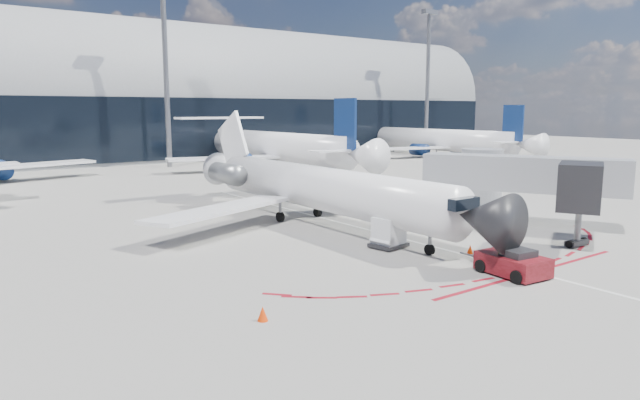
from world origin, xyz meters
TOP-DOWN VIEW (x-y plane):
  - ground at (0.00, 0.00)m, footprint 260.00×260.00m
  - apron_centerline at (0.00, 2.00)m, footprint 0.25×40.00m
  - apron_stop_bar at (0.00, -11.50)m, footprint 14.00×0.25m
  - terminal_building at (0.00, 64.97)m, footprint 150.00×24.15m
  - jet_bridge at (9.79, -3.01)m, footprint 10.03×15.20m
  - light_mast_centre at (5.00, 48.00)m, footprint 0.70×0.70m
  - light_mast_east at (55.00, 48.00)m, footprint 0.70×0.70m
  - regional_jet at (-1.60, 4.98)m, footprint 24.97×30.79m
  - pushback_tug at (-1.17, -11.18)m, footprint 2.40×5.11m
  - ramp_worker at (0.57, -9.30)m, footprint 0.80×0.74m
  - uld_container at (-2.25, -3.67)m, footprint 2.10×1.86m
  - safety_cone_left at (-13.86, -9.33)m, footprint 0.41×0.41m
  - safety_cone_right at (0.46, -7.29)m, footprint 0.35×0.35m
  - bg_airliner_2 at (16.00, 38.22)m, footprint 34.90×36.96m
  - bg_airliner_3 at (49.03, 38.81)m, footprint 32.62×34.54m

SIDE VIEW (x-z plane):
  - ground at x=0.00m, z-range 0.00..0.00m
  - apron_centerline at x=0.00m, z-range 0.00..0.01m
  - apron_stop_bar at x=0.00m, z-range 0.00..0.01m
  - safety_cone_right at x=0.46m, z-range 0.00..0.48m
  - safety_cone_left at x=-13.86m, z-range 0.00..0.57m
  - pushback_tug at x=-1.17m, z-range -0.08..1.23m
  - uld_container at x=-2.25m, z-range -0.01..1.76m
  - ramp_worker at x=0.57m, z-range 0.00..1.83m
  - regional_jet at x=-1.60m, z-range -1.28..6.43m
  - jet_bridge at x=9.79m, z-range 0.56..5.46m
  - bg_airliner_3 at x=49.03m, z-range 0.00..10.55m
  - bg_airliner_2 at x=16.00m, z-range 0.00..11.29m
  - terminal_building at x=0.00m, z-range -3.48..20.52m
  - light_mast_centre at x=5.00m, z-range 0.00..25.00m
  - light_mast_east at x=55.00m, z-range 0.00..25.00m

